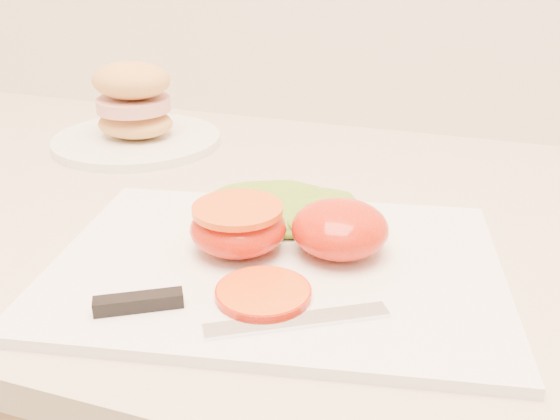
% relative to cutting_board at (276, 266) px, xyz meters
% --- Properties ---
extents(cutting_board, '(0.44, 0.35, 0.01)m').
position_rel_cutting_board_xyz_m(cutting_board, '(0.00, 0.00, 0.00)').
color(cutting_board, white).
rests_on(cutting_board, counter).
extents(tomato_half_dome, '(0.09, 0.09, 0.05)m').
position_rel_cutting_board_xyz_m(tomato_half_dome, '(0.05, 0.03, 0.03)').
color(tomato_half_dome, red).
rests_on(tomato_half_dome, cutting_board).
extents(tomato_half_cut, '(0.09, 0.09, 0.04)m').
position_rel_cutting_board_xyz_m(tomato_half_cut, '(-0.04, 0.01, 0.03)').
color(tomato_half_cut, red).
rests_on(tomato_half_cut, cutting_board).
extents(tomato_slice_0, '(0.07, 0.07, 0.01)m').
position_rel_cutting_board_xyz_m(tomato_slice_0, '(0.01, -0.06, 0.01)').
color(tomato_slice_0, orange).
rests_on(tomato_slice_0, cutting_board).
extents(lettuce_leaf_0, '(0.17, 0.14, 0.03)m').
position_rel_cutting_board_xyz_m(lettuce_leaf_0, '(-0.03, 0.08, 0.02)').
color(lettuce_leaf_0, '#73A32B').
rests_on(lettuce_leaf_0, cutting_board).
extents(lettuce_leaf_1, '(0.11, 0.12, 0.02)m').
position_rel_cutting_board_xyz_m(lettuce_leaf_1, '(0.02, 0.09, 0.02)').
color(lettuce_leaf_1, '#73A32B').
rests_on(lettuce_leaf_1, cutting_board).
extents(knife, '(0.22, 0.09, 0.01)m').
position_rel_cutting_board_xyz_m(knife, '(-0.03, -0.10, 0.01)').
color(knife, silver).
rests_on(knife, cutting_board).
extents(sandwich_plate, '(0.23, 0.23, 0.11)m').
position_rel_cutting_board_xyz_m(sandwich_plate, '(-0.30, 0.27, 0.04)').
color(sandwich_plate, white).
rests_on(sandwich_plate, counter).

